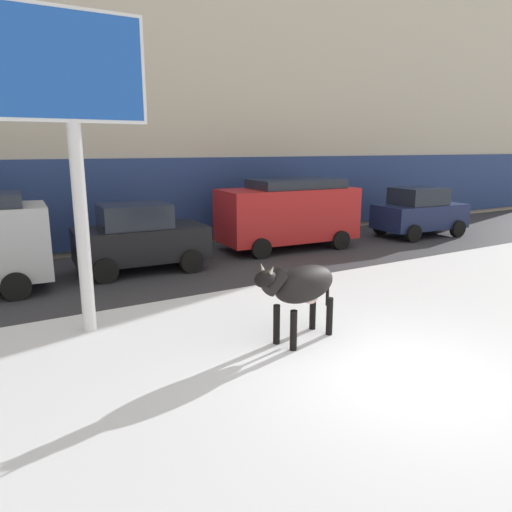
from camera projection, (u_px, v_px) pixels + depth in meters
The scene contains 9 objects.
ground_plane at pixel (394, 373), 7.18m from camera, with size 120.00×120.00×0.00m, color white.
road_strip at pixel (190, 265), 13.84m from camera, with size 60.00×5.60×0.01m, color #333338.
building_facade at pixel (122, 59), 17.25m from camera, with size 44.00×6.10×13.00m.
cow_black at pixel (302, 286), 8.21m from camera, with size 1.94×0.91×1.54m.
billboard at pixel (70, 87), 7.93m from camera, with size 2.52×0.24×5.56m.
car_black_hatchback at pixel (140, 238), 12.98m from camera, with size 3.60×2.10×1.86m.
car_red_van at pixel (288, 212), 15.82m from camera, with size 4.71×2.35×2.32m.
car_navy_hatchback at pixel (419, 212), 18.18m from camera, with size 3.60×2.10×1.86m.
pedestrian_near_billboard at pixel (156, 220), 16.40m from camera, with size 0.36×0.24×1.73m.
Camera 1 is at (-5.15, -4.63, 3.33)m, focal length 33.34 mm.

